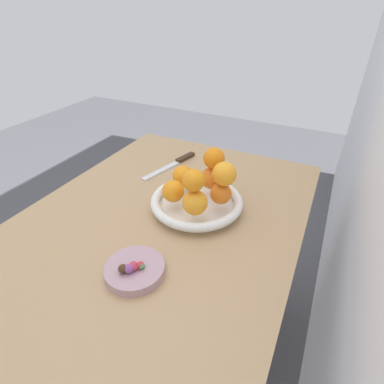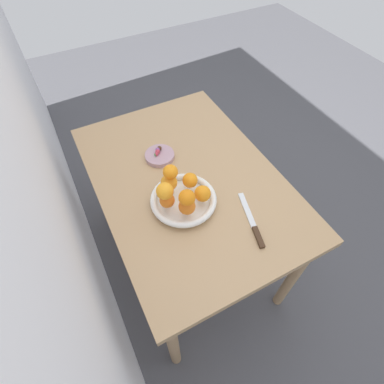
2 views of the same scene
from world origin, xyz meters
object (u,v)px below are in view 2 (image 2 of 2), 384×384
(orange_3, at_px, (169,182))
(candy_ball_4, at_px, (156,154))
(candy_ball_1, at_px, (156,154))
(orange_2, at_px, (190,180))
(candy_ball_2, at_px, (158,150))
(orange_1, at_px, (203,194))
(dining_table, at_px, (187,190))
(fruit_bowl, at_px, (183,200))
(orange_5, at_px, (187,198))
(candy_ball_0, at_px, (158,152))
(orange_7, at_px, (170,172))
(orange_0, at_px, (187,206))
(orange_4, at_px, (167,200))
(candy_dish, at_px, (160,156))
(orange_6, at_px, (165,191))
(candy_ball_3, at_px, (159,148))
(knife, at_px, (253,224))

(orange_3, xyz_separation_m, candy_ball_4, (0.21, -0.03, -0.04))
(candy_ball_1, bearing_deg, orange_2, -167.92)
(candy_ball_2, bearing_deg, orange_1, -172.58)
(dining_table, bearing_deg, fruit_bowl, 147.45)
(dining_table, height_order, candy_ball_2, candy_ball_2)
(orange_5, distance_m, candy_ball_2, 0.39)
(candy_ball_1, height_order, candy_ball_4, candy_ball_4)
(orange_5, xyz_separation_m, candy_ball_0, (0.37, -0.03, -0.10))
(orange_7, distance_m, candy_ball_0, 0.25)
(orange_0, height_order, orange_3, orange_3)
(orange_0, xyz_separation_m, orange_4, (0.06, 0.05, -0.00))
(candy_dish, bearing_deg, orange_5, 173.83)
(fruit_bowl, height_order, orange_2, orange_2)
(fruit_bowl, distance_m, orange_4, 0.09)
(orange_5, bearing_deg, candy_dish, -6.17)
(orange_5, bearing_deg, orange_1, -68.27)
(orange_6, xyz_separation_m, candy_ball_4, (0.29, -0.08, -0.10))
(orange_2, relative_size, orange_3, 0.93)
(orange_7, relative_size, candy_ball_1, 3.93)
(dining_table, bearing_deg, candy_ball_4, 23.18)
(orange_1, height_order, orange_3, orange_3)
(dining_table, xyz_separation_m, candy_ball_1, (0.17, 0.07, 0.12))
(candy_ball_2, bearing_deg, orange_3, 168.61)
(orange_2, xyz_separation_m, orange_7, (0.02, 0.07, 0.07))
(orange_2, relative_size, orange_4, 1.05)
(candy_dish, xyz_separation_m, orange_0, (-0.35, 0.04, 0.06))
(candy_ball_1, distance_m, candy_ball_4, 0.00)
(fruit_bowl, height_order, candy_dish, fruit_bowl)
(candy_ball_1, bearing_deg, orange_3, 172.22)
(orange_6, xyz_separation_m, candy_ball_0, (0.30, -0.09, -0.10))
(orange_0, relative_size, candy_ball_2, 3.07)
(orange_0, height_order, orange_6, orange_6)
(orange_7, relative_size, candy_ball_4, 3.47)
(candy_dish, bearing_deg, orange_0, 174.14)
(candy_ball_3, bearing_deg, orange_0, 172.83)
(candy_ball_0, xyz_separation_m, candy_ball_1, (-0.01, 0.01, -0.00))
(orange_4, relative_size, orange_5, 0.96)
(orange_7, bearing_deg, candy_ball_2, -9.44)
(orange_1, bearing_deg, candy_ball_3, 5.45)
(candy_ball_1, bearing_deg, dining_table, -156.07)
(orange_0, distance_m, orange_1, 0.09)
(fruit_bowl, height_order, candy_ball_4, same)
(knife, bearing_deg, orange_2, 28.49)
(orange_7, bearing_deg, orange_2, -106.55)
(orange_0, relative_size, candy_ball_4, 3.80)
(dining_table, distance_m, knife, 0.36)
(orange_7, height_order, knife, orange_7)
(orange_0, xyz_separation_m, orange_3, (0.14, 0.01, 0.00))
(orange_2, height_order, orange_7, orange_7)
(orange_2, height_order, candy_ball_1, orange_2)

